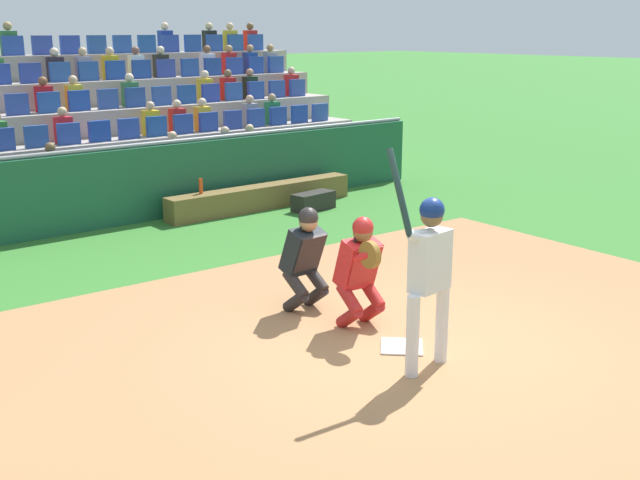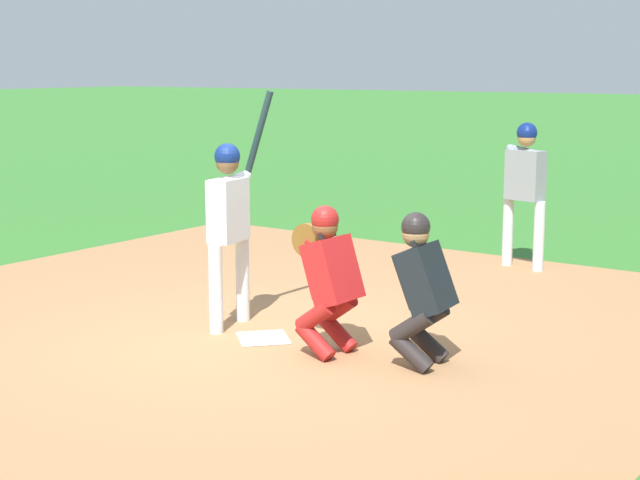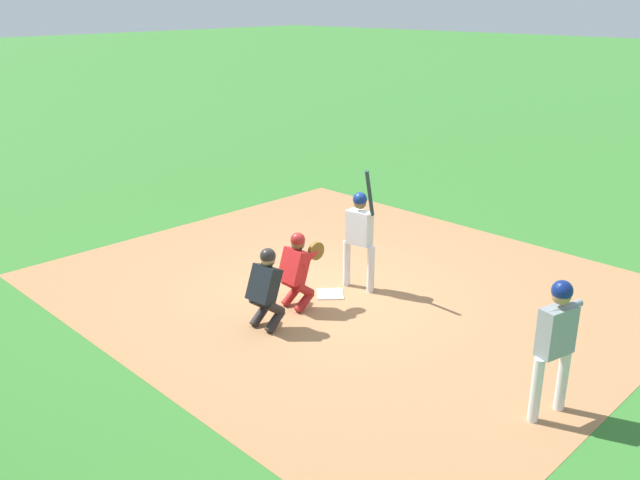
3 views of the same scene
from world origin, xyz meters
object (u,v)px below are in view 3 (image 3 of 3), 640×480
object	(u,v)px
batter_at_plate	(360,230)
on_deck_batter	(556,335)
home_plate_marker	(330,294)
home_plate_umpire	(266,285)

from	to	relation	value
batter_at_plate	on_deck_batter	xyz separation A→B (m)	(4.06, -1.32, 0.01)
home_plate_marker	batter_at_plate	bearing A→B (deg)	69.13
batter_at_plate	on_deck_batter	distance (m)	4.27
batter_at_plate	home_plate_umpire	bearing A→B (deg)	-93.23
home_plate_marker	on_deck_batter	xyz separation A→B (m)	(4.26, -0.80, 1.07)
batter_at_plate	home_plate_umpire	world-z (taller)	batter_at_plate
home_plate_umpire	home_plate_marker	bearing A→B (deg)	93.04
home_plate_marker	home_plate_umpire	world-z (taller)	home_plate_umpire
batter_at_plate	on_deck_batter	bearing A→B (deg)	-18.06
on_deck_batter	batter_at_plate	bearing A→B (deg)	161.94
batter_at_plate	home_plate_marker	bearing A→B (deg)	-110.87
home_plate_marker	home_plate_umpire	xyz separation A→B (m)	(0.08, -1.54, 0.69)
batter_at_plate	on_deck_batter	world-z (taller)	batter_at_plate
home_plate_umpire	batter_at_plate	bearing A→B (deg)	86.77
home_plate_umpire	on_deck_batter	distance (m)	4.26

